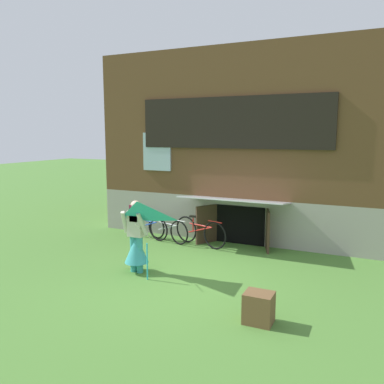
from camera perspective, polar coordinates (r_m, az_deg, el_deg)
ground_plane at (r=8.43m, az=-1.32°, el=-12.35°), size 60.00×60.00×0.00m
log_house at (r=12.86m, az=9.15°, el=6.86°), size 8.30×5.73×5.32m
person at (r=8.66m, az=-8.09°, el=-7.24°), size 0.61×0.52×1.58m
kite at (r=7.84m, az=-7.91°, el=-4.37°), size 1.02×1.06×1.55m
bicycle_red at (r=10.62m, az=1.17°, el=-5.76°), size 1.68×0.55×0.79m
bicycle_silver at (r=11.04m, az=-3.59°, el=-5.40°), size 1.51×0.52×0.72m
bicycle_blue at (r=11.43m, az=-6.53°, el=-4.95°), size 1.55×0.42×0.72m
wooden_crate at (r=6.62m, az=9.64°, el=-16.20°), size 0.45×0.39×0.50m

